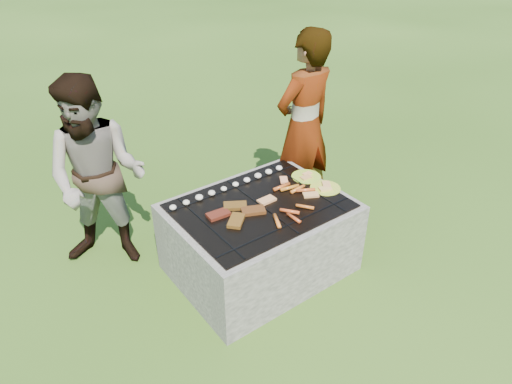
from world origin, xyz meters
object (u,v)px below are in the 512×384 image
plate_near (325,188)px  bystander (98,177)px  fire_pit (260,240)px  plate_far (306,177)px  cook (304,127)px

plate_near → bystander: size_ratio=0.19×
fire_pit → plate_far: plate_far is taller
cook → bystander: 1.78m
plate_far → bystander: size_ratio=0.19×
cook → plate_far: bearing=49.0°
plate_far → plate_near: size_ratio=1.00×
bystander → plate_near: bearing=6.5°
fire_pit → plate_far: 0.66m
cook → plate_near: bearing=61.1°
fire_pit → bystander: bystander is taller
fire_pit → cook: 1.13m
plate_near → fire_pit: bearing=168.4°
fire_pit → bystander: bearing=137.5°
plate_far → cook: 0.53m
cook → bystander: (-1.75, 0.35, -0.08)m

